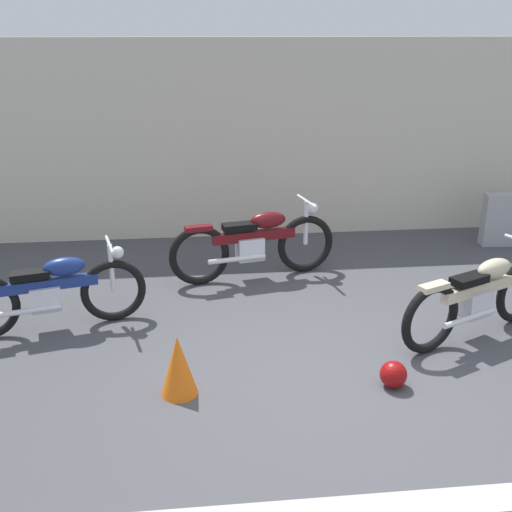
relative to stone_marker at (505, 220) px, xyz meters
name	(u,v)px	position (x,y,z in m)	size (l,w,h in m)	color
ground_plane	(327,382)	(-3.33, -3.34, -0.38)	(40.00, 40.00, 0.00)	#47474C
building_wall	(268,139)	(-3.33, 0.98, 1.05)	(18.00, 0.30, 2.86)	beige
stone_marker	(505,220)	(0.00, 0.00, 0.00)	(0.63, 0.20, 0.76)	#9E9EA3
helmet	(393,374)	(-2.77, -3.48, -0.26)	(0.24, 0.24, 0.24)	maroon
traffic_cone	(178,365)	(-4.63, -3.39, -0.11)	(0.32, 0.32, 0.55)	orange
motorcycle_cream	(480,296)	(-1.62, -2.64, 0.06)	(1.89, 1.00, 0.91)	black
motorcycle_maroon	(255,243)	(-3.71, -0.86, 0.08)	(2.12, 0.72, 0.96)	black
motorcycle_blue	(52,292)	(-5.94, -2.04, 0.04)	(1.93, 0.70, 0.88)	black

